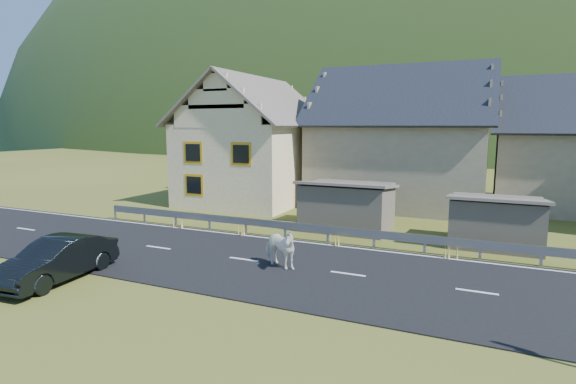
% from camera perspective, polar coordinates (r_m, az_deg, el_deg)
% --- Properties ---
extents(ground, '(160.00, 160.00, 0.00)m').
position_cam_1_polar(ground, '(15.44, 7.61, -10.41)').
color(ground, '#3A4C16').
rests_on(ground, ground).
extents(road, '(60.00, 7.00, 0.04)m').
position_cam_1_polar(road, '(15.43, 7.61, -10.34)').
color(road, black).
rests_on(road, ground).
extents(lane_markings, '(60.00, 6.60, 0.01)m').
position_cam_1_polar(lane_markings, '(15.42, 7.61, -10.25)').
color(lane_markings, silver).
rests_on(lane_markings, road).
extents(guardrail, '(28.10, 0.09, 0.75)m').
position_cam_1_polar(guardrail, '(18.70, 10.88, -5.33)').
color(guardrail, '#93969B').
rests_on(guardrail, ground).
extents(shed_left, '(4.30, 3.30, 2.40)m').
position_cam_1_polar(shed_left, '(21.76, 7.51, -1.85)').
color(shed_left, '#685D50').
rests_on(shed_left, ground).
extents(shed_right, '(3.80, 2.90, 2.20)m').
position_cam_1_polar(shed_right, '(20.42, 24.86, -3.54)').
color(shed_right, '#685D50').
rests_on(shed_right, ground).
extents(house_cream, '(7.80, 9.80, 8.30)m').
position_cam_1_polar(house_cream, '(29.60, -4.32, 7.27)').
color(house_cream, '#FEE4B2').
rests_on(house_cream, ground).
extents(house_stone_a, '(10.80, 9.80, 8.90)m').
position_cam_1_polar(house_stone_a, '(29.47, 14.33, 7.56)').
color(house_stone_a, gray).
rests_on(house_stone_a, ground).
extents(mountain, '(440.00, 280.00, 260.00)m').
position_cam_1_polar(mountain, '(195.63, 24.20, 0.41)').
color(mountain, '#1E3812').
rests_on(mountain, ground).
extents(conifer_patch, '(76.00, 50.00, 28.00)m').
position_cam_1_polar(conifer_patch, '(137.38, -1.35, 8.92)').
color(conifer_patch, black).
rests_on(conifer_patch, ground).
extents(horse, '(1.38, 1.86, 1.43)m').
position_cam_1_polar(horse, '(15.79, -1.19, -7.02)').
color(horse, white).
rests_on(horse, road).
extents(car, '(1.80, 4.25, 1.37)m').
position_cam_1_polar(car, '(16.43, -27.25, -7.64)').
color(car, black).
rests_on(car, ground).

